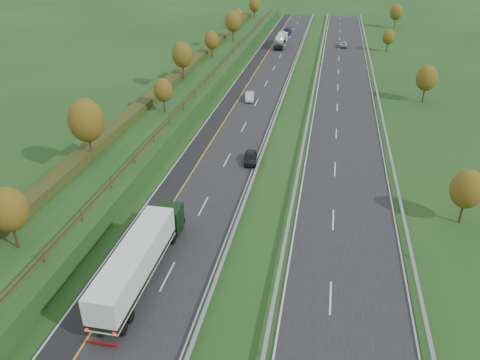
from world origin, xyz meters
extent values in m
plane|color=#1A4017|center=(8.00, 55.00, 0.00)|extent=(400.00, 400.00, 0.00)
cube|color=black|center=(0.00, 60.00, 0.02)|extent=(10.50, 200.00, 0.04)
cube|color=black|center=(16.50, 60.00, 0.02)|extent=(10.50, 200.00, 0.04)
cube|color=black|center=(-3.75, 60.00, 0.02)|extent=(3.00, 200.00, 0.04)
cube|color=silver|center=(-5.05, 60.00, 0.05)|extent=(0.15, 200.00, 0.01)
cube|color=gold|center=(-2.25, 60.00, 0.05)|extent=(0.15, 200.00, 0.01)
cube|color=silver|center=(5.05, 60.00, 0.05)|extent=(0.15, 200.00, 0.01)
cube|color=silver|center=(11.45, 60.00, 0.05)|extent=(0.15, 200.00, 0.01)
cube|color=silver|center=(21.55, 60.00, 0.05)|extent=(0.15, 200.00, 0.01)
cube|color=silver|center=(1.25, 11.00, 0.05)|extent=(0.15, 4.00, 0.01)
cube|color=silver|center=(15.25, 11.00, 0.05)|extent=(0.15, 4.00, 0.01)
cube|color=silver|center=(1.25, 23.00, 0.05)|extent=(0.15, 4.00, 0.01)
cube|color=silver|center=(15.25, 23.00, 0.05)|extent=(0.15, 4.00, 0.01)
cube|color=silver|center=(1.25, 35.00, 0.05)|extent=(0.15, 4.00, 0.01)
cube|color=silver|center=(15.25, 35.00, 0.05)|extent=(0.15, 4.00, 0.01)
cube|color=silver|center=(1.25, 47.00, 0.05)|extent=(0.15, 4.00, 0.01)
cube|color=silver|center=(15.25, 47.00, 0.05)|extent=(0.15, 4.00, 0.01)
cube|color=silver|center=(1.25, 59.00, 0.05)|extent=(0.15, 4.00, 0.01)
cube|color=silver|center=(15.25, 59.00, 0.05)|extent=(0.15, 4.00, 0.01)
cube|color=silver|center=(1.25, 71.00, 0.05)|extent=(0.15, 4.00, 0.01)
cube|color=silver|center=(15.25, 71.00, 0.05)|extent=(0.15, 4.00, 0.01)
cube|color=silver|center=(1.25, 83.00, 0.05)|extent=(0.15, 4.00, 0.01)
cube|color=silver|center=(15.25, 83.00, 0.05)|extent=(0.15, 4.00, 0.01)
cube|color=silver|center=(1.25, 95.00, 0.05)|extent=(0.15, 4.00, 0.01)
cube|color=silver|center=(15.25, 95.00, 0.05)|extent=(0.15, 4.00, 0.01)
cube|color=silver|center=(1.25, 107.00, 0.05)|extent=(0.15, 4.00, 0.01)
cube|color=silver|center=(15.25, 107.00, 0.05)|extent=(0.15, 4.00, 0.01)
cube|color=silver|center=(1.25, 119.00, 0.05)|extent=(0.15, 4.00, 0.01)
cube|color=silver|center=(15.25, 119.00, 0.05)|extent=(0.15, 4.00, 0.01)
cube|color=silver|center=(1.25, 131.00, 0.05)|extent=(0.15, 4.00, 0.01)
cube|color=silver|center=(15.25, 131.00, 0.05)|extent=(0.15, 4.00, 0.01)
cube|color=silver|center=(1.25, 143.00, 0.05)|extent=(0.15, 4.00, 0.01)
cube|color=silver|center=(15.25, 143.00, 0.05)|extent=(0.15, 4.00, 0.01)
cube|color=silver|center=(1.25, 155.00, 0.05)|extent=(0.15, 4.00, 0.01)
cube|color=silver|center=(15.25, 155.00, 0.05)|extent=(0.15, 4.00, 0.01)
cube|color=#1A4017|center=(-13.00, 60.00, 1.00)|extent=(12.00, 200.00, 2.00)
cube|color=#273314|center=(-15.00, 60.00, 2.55)|extent=(2.20, 180.00, 1.10)
cube|color=#422B19|center=(-8.50, 60.00, 2.55)|extent=(0.08, 184.00, 0.10)
cube|color=#422B19|center=(-8.50, 60.00, 2.95)|extent=(0.08, 184.00, 0.10)
cube|color=#422B19|center=(-8.50, 8.50, 2.60)|extent=(0.12, 0.12, 1.20)
cube|color=#422B19|center=(-8.50, 15.00, 2.60)|extent=(0.12, 0.12, 1.20)
cube|color=#422B19|center=(-8.50, 21.50, 2.60)|extent=(0.12, 0.12, 1.20)
cube|color=#422B19|center=(-8.50, 28.00, 2.60)|extent=(0.12, 0.12, 1.20)
cube|color=#422B19|center=(-8.50, 34.50, 2.60)|extent=(0.12, 0.12, 1.20)
cube|color=#422B19|center=(-8.50, 41.00, 2.60)|extent=(0.12, 0.12, 1.20)
cube|color=#422B19|center=(-8.50, 47.50, 2.60)|extent=(0.12, 0.12, 1.20)
cube|color=#422B19|center=(-8.50, 54.00, 2.60)|extent=(0.12, 0.12, 1.20)
cube|color=#422B19|center=(-8.50, 60.50, 2.60)|extent=(0.12, 0.12, 1.20)
cube|color=#422B19|center=(-8.50, 67.00, 2.60)|extent=(0.12, 0.12, 1.20)
cube|color=#422B19|center=(-8.50, 73.50, 2.60)|extent=(0.12, 0.12, 1.20)
cube|color=#422B19|center=(-8.50, 80.00, 2.60)|extent=(0.12, 0.12, 1.20)
cube|color=#422B19|center=(-8.50, 86.50, 2.60)|extent=(0.12, 0.12, 1.20)
cube|color=#422B19|center=(-8.50, 93.00, 2.60)|extent=(0.12, 0.12, 1.20)
cube|color=#422B19|center=(-8.50, 99.50, 2.60)|extent=(0.12, 0.12, 1.20)
cube|color=#422B19|center=(-8.50, 106.00, 2.60)|extent=(0.12, 0.12, 1.20)
cube|color=#422B19|center=(-8.50, 112.50, 2.60)|extent=(0.12, 0.12, 1.20)
cube|color=#422B19|center=(-8.50, 119.00, 2.60)|extent=(0.12, 0.12, 1.20)
cube|color=#422B19|center=(-8.50, 125.50, 2.60)|extent=(0.12, 0.12, 1.20)
cube|color=#422B19|center=(-8.50, 132.00, 2.60)|extent=(0.12, 0.12, 1.20)
cube|color=#422B19|center=(-8.50, 138.50, 2.60)|extent=(0.12, 0.12, 1.20)
cube|color=#422B19|center=(-8.50, 145.00, 2.60)|extent=(0.12, 0.12, 1.20)
cube|color=#422B19|center=(-8.50, 151.50, 2.60)|extent=(0.12, 0.12, 1.20)
cube|color=gray|center=(5.70, 60.00, 0.62)|extent=(0.32, 200.00, 0.18)
cube|color=gray|center=(5.70, 4.00, 0.28)|extent=(0.10, 0.14, 0.56)
cube|color=gray|center=(5.70, 11.00, 0.28)|extent=(0.10, 0.14, 0.56)
cube|color=gray|center=(5.70, 18.00, 0.28)|extent=(0.10, 0.14, 0.56)
cube|color=gray|center=(5.70, 25.00, 0.28)|extent=(0.10, 0.14, 0.56)
cube|color=gray|center=(5.70, 32.00, 0.28)|extent=(0.10, 0.14, 0.56)
cube|color=gray|center=(5.70, 39.00, 0.28)|extent=(0.10, 0.14, 0.56)
cube|color=gray|center=(5.70, 46.00, 0.28)|extent=(0.10, 0.14, 0.56)
cube|color=gray|center=(5.70, 53.00, 0.28)|extent=(0.10, 0.14, 0.56)
cube|color=gray|center=(5.70, 60.00, 0.28)|extent=(0.10, 0.14, 0.56)
cube|color=gray|center=(5.70, 67.00, 0.28)|extent=(0.10, 0.14, 0.56)
cube|color=gray|center=(5.70, 74.00, 0.28)|extent=(0.10, 0.14, 0.56)
cube|color=gray|center=(5.70, 81.00, 0.28)|extent=(0.10, 0.14, 0.56)
cube|color=gray|center=(5.70, 88.00, 0.28)|extent=(0.10, 0.14, 0.56)
cube|color=gray|center=(5.70, 95.00, 0.28)|extent=(0.10, 0.14, 0.56)
cube|color=gray|center=(5.70, 102.00, 0.28)|extent=(0.10, 0.14, 0.56)
cube|color=gray|center=(5.70, 109.00, 0.28)|extent=(0.10, 0.14, 0.56)
cube|color=gray|center=(5.70, 116.00, 0.28)|extent=(0.10, 0.14, 0.56)
cube|color=gray|center=(5.70, 123.00, 0.28)|extent=(0.10, 0.14, 0.56)
cube|color=gray|center=(5.70, 130.00, 0.28)|extent=(0.10, 0.14, 0.56)
cube|color=gray|center=(5.70, 137.00, 0.28)|extent=(0.10, 0.14, 0.56)
cube|color=gray|center=(5.70, 144.00, 0.28)|extent=(0.10, 0.14, 0.56)
cube|color=gray|center=(5.70, 151.00, 0.28)|extent=(0.10, 0.14, 0.56)
cube|color=gray|center=(5.70, 158.00, 0.28)|extent=(0.10, 0.14, 0.56)
cube|color=gray|center=(10.80, 60.00, 0.62)|extent=(0.32, 200.00, 0.18)
cube|color=gray|center=(10.80, 4.00, 0.28)|extent=(0.10, 0.14, 0.56)
cube|color=gray|center=(10.80, 11.00, 0.28)|extent=(0.10, 0.14, 0.56)
cube|color=gray|center=(10.80, 18.00, 0.28)|extent=(0.10, 0.14, 0.56)
cube|color=gray|center=(10.80, 25.00, 0.28)|extent=(0.10, 0.14, 0.56)
cube|color=gray|center=(10.80, 32.00, 0.28)|extent=(0.10, 0.14, 0.56)
cube|color=gray|center=(10.80, 39.00, 0.28)|extent=(0.10, 0.14, 0.56)
cube|color=gray|center=(10.80, 46.00, 0.28)|extent=(0.10, 0.14, 0.56)
cube|color=gray|center=(10.80, 53.00, 0.28)|extent=(0.10, 0.14, 0.56)
cube|color=gray|center=(10.80, 60.00, 0.28)|extent=(0.10, 0.14, 0.56)
cube|color=gray|center=(10.80, 67.00, 0.28)|extent=(0.10, 0.14, 0.56)
cube|color=gray|center=(10.80, 74.00, 0.28)|extent=(0.10, 0.14, 0.56)
cube|color=gray|center=(10.80, 81.00, 0.28)|extent=(0.10, 0.14, 0.56)
cube|color=gray|center=(10.80, 88.00, 0.28)|extent=(0.10, 0.14, 0.56)
cube|color=gray|center=(10.80, 95.00, 0.28)|extent=(0.10, 0.14, 0.56)
cube|color=gray|center=(10.80, 102.00, 0.28)|extent=(0.10, 0.14, 0.56)
cube|color=gray|center=(10.80, 109.00, 0.28)|extent=(0.10, 0.14, 0.56)
cube|color=gray|center=(10.80, 116.00, 0.28)|extent=(0.10, 0.14, 0.56)
cube|color=gray|center=(10.80, 123.00, 0.28)|extent=(0.10, 0.14, 0.56)
cube|color=gray|center=(10.80, 130.00, 0.28)|extent=(0.10, 0.14, 0.56)
cube|color=gray|center=(10.80, 137.00, 0.28)|extent=(0.10, 0.14, 0.56)
cube|color=gray|center=(10.80, 144.00, 0.28)|extent=(0.10, 0.14, 0.56)
cube|color=gray|center=(10.80, 151.00, 0.28)|extent=(0.10, 0.14, 0.56)
cube|color=gray|center=(10.80, 158.00, 0.28)|extent=(0.10, 0.14, 0.56)
cube|color=gray|center=(22.30, 60.00, 0.62)|extent=(0.32, 200.00, 0.18)
cube|color=gray|center=(22.30, 18.00, 0.28)|extent=(0.10, 0.14, 0.56)
cube|color=gray|center=(22.30, 32.00, 0.28)|extent=(0.10, 0.14, 0.56)
cube|color=gray|center=(22.30, 46.00, 0.28)|extent=(0.10, 0.14, 0.56)
cube|color=gray|center=(22.30, 60.00, 0.28)|extent=(0.10, 0.14, 0.56)
cube|color=gray|center=(22.30, 74.00, 0.28)|extent=(0.10, 0.14, 0.56)
cube|color=gray|center=(22.30, 88.00, 0.28)|extent=(0.10, 0.14, 0.56)
cube|color=gray|center=(22.30, 102.00, 0.28)|extent=(0.10, 0.14, 0.56)
cube|color=gray|center=(22.30, 116.00, 0.28)|extent=(0.10, 0.14, 0.56)
cube|color=gray|center=(22.30, 130.00, 0.28)|extent=(0.10, 0.14, 0.56)
cube|color=gray|center=(22.30, 144.00, 0.28)|extent=(0.10, 0.14, 0.56)
cube|color=gray|center=(22.30, 158.00, 0.28)|extent=(0.10, 0.14, 0.56)
cylinder|color=#2D2116|center=(-12.00, 10.00, 3.21)|extent=(0.24, 0.24, 2.43)
ellipsoid|color=#554312|center=(-12.00, 10.00, 5.89)|extent=(3.24, 3.24, 4.05)
cylinder|color=#2D2116|center=(-14.00, 28.00, 3.58)|extent=(0.24, 0.24, 3.15)
ellipsoid|color=#554312|center=(-14.00, 28.00, 7.04)|extent=(4.20, 4.20, 5.25)
cylinder|color=#2D2116|center=(-11.00, 46.00, 3.08)|extent=(0.24, 0.24, 2.16)
ellipsoid|color=#554312|center=(-11.00, 46.00, 5.46)|extent=(2.88, 2.88, 3.60)
cylinder|color=#2D2116|center=(-13.50, 64.00, 3.44)|extent=(0.24, 0.24, 2.88)
ellipsoid|color=#554312|center=(-13.50, 64.00, 6.61)|extent=(3.84, 3.84, 4.80)
cylinder|color=#2D2116|center=(-12.50, 82.00, 3.17)|extent=(0.24, 0.24, 2.34)
ellipsoid|color=#554312|center=(-12.50, 82.00, 5.74)|extent=(3.12, 3.12, 3.90)
cylinder|color=#2D2116|center=(-11.50, 100.00, 3.53)|extent=(0.24, 0.24, 3.06)
ellipsoid|color=#554312|center=(-11.50, 100.00, 6.90)|extent=(4.08, 4.08, 5.10)
cylinder|color=#2D2116|center=(-14.00, 118.00, 3.12)|extent=(0.24, 0.24, 2.25)
ellipsoid|color=#554312|center=(-14.00, 118.00, 5.60)|extent=(3.00, 3.00, 3.75)
cylinder|color=#2D2116|center=(-12.00, 136.00, 3.35)|extent=(0.24, 0.24, 2.70)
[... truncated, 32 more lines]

